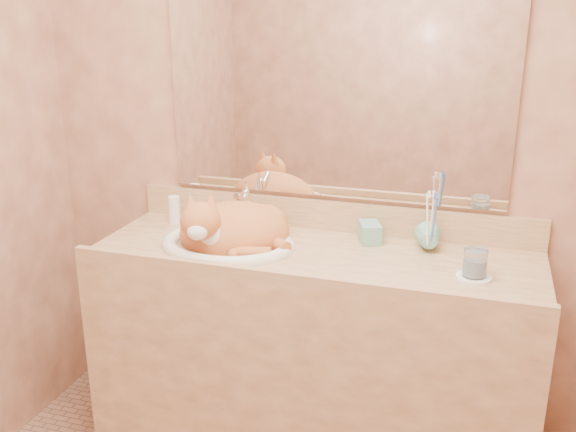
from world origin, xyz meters
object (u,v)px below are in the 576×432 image
(cat, at_px, (231,227))
(water_glass, at_px, (475,263))
(soap_dispenser, at_px, (373,226))
(sink_basin, at_px, (228,226))
(vanity_counter, at_px, (312,358))
(toothbrush_cup, at_px, (429,243))

(cat, xyz_separation_m, water_glass, (0.87, -0.06, -0.01))
(soap_dispenser, bearing_deg, sink_basin, 174.91)
(cat, bearing_deg, sink_basin, -131.75)
(sink_basin, relative_size, soap_dispenser, 3.01)
(vanity_counter, relative_size, soap_dispenser, 9.79)
(water_glass, bearing_deg, vanity_counter, 173.66)
(sink_basin, height_order, water_glass, sink_basin)
(sink_basin, xyz_separation_m, cat, (0.01, 0.02, -0.01))
(cat, distance_m, toothbrush_cup, 0.72)
(cat, height_order, toothbrush_cup, cat)
(vanity_counter, distance_m, toothbrush_cup, 0.62)
(vanity_counter, bearing_deg, sink_basin, -176.42)
(vanity_counter, distance_m, soap_dispenser, 0.56)
(soap_dispenser, bearing_deg, water_glass, -48.75)
(soap_dispenser, distance_m, toothbrush_cup, 0.21)
(toothbrush_cup, bearing_deg, soap_dispenser, 174.76)
(soap_dispenser, relative_size, toothbrush_cup, 1.68)
(sink_basin, relative_size, water_glass, 5.43)
(toothbrush_cup, bearing_deg, sink_basin, -169.73)
(vanity_counter, bearing_deg, cat, -179.27)
(cat, relative_size, toothbrush_cup, 4.26)
(sink_basin, height_order, soap_dispenser, soap_dispenser)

